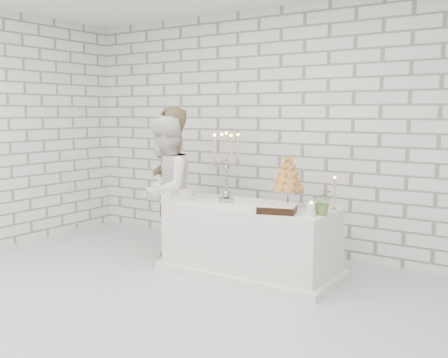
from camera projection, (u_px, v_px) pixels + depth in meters
ground at (146, 311)px, 4.51m from camera, size 6.00×5.00×0.01m
wall_back at (280, 131)px, 6.38m from camera, size 6.00×0.01×3.00m
cake_table at (250, 239)px, 5.52m from camera, size 1.80×0.80×0.75m
groom at (170, 181)px, 6.26m from camera, size 0.74×0.78×1.79m
bride at (165, 191)px, 5.82m from camera, size 0.87×0.98×1.68m
candelabra at (226, 167)px, 5.59m from camera, size 0.36×0.36×0.77m
croquembouche at (288, 181)px, 5.31m from camera, size 0.40×0.40×0.55m
chocolate_cake at (277, 209)px, 5.03m from camera, size 0.42×0.36×0.08m
pillar_candle at (311, 210)px, 4.88m from camera, size 0.08×0.08×0.12m
extra_taper at (334, 194)px, 5.16m from camera, size 0.07×0.07×0.32m
flowers at (323, 202)px, 4.93m from camera, size 0.25×0.23×0.25m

